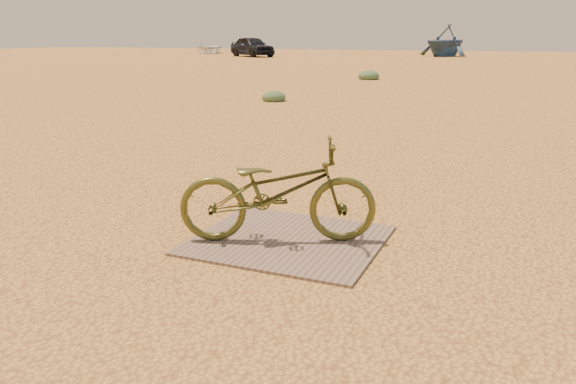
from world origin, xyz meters
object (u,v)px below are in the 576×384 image
at_px(plywood_board, 288,240).
at_px(bicycle, 278,191).
at_px(car, 252,46).
at_px(boat_far_left, 446,40).
at_px(boat_near_left, 209,48).

distance_m(plywood_board, bicycle, 0.41).
xyz_separation_m(plywood_board, bicycle, (-0.06, -0.06, 0.41)).
xyz_separation_m(bicycle, car, (-18.27, 35.87, 0.34)).
distance_m(plywood_board, boat_far_left, 42.32).
bearing_deg(bicycle, plywood_board, -69.94).
relative_size(plywood_board, bicycle, 0.95).
bearing_deg(car, boat_far_left, -31.42).
xyz_separation_m(plywood_board, boat_near_left, (-25.48, 41.31, 0.48)).
height_order(car, boat_near_left, car).
relative_size(car, boat_far_left, 0.97).
bearing_deg(bicycle, boat_far_left, -16.70).
height_order(car, boat_far_left, boat_far_left).
bearing_deg(boat_far_left, car, -128.79).
bearing_deg(bicycle, boat_near_left, 8.45).
height_order(bicycle, boat_far_left, boat_far_left).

